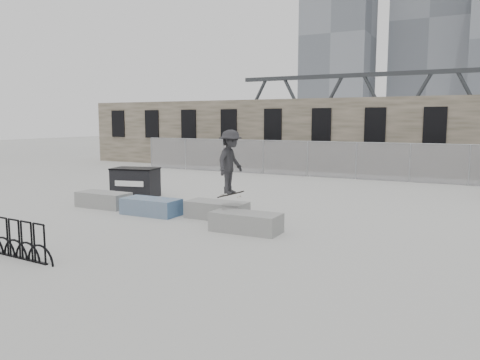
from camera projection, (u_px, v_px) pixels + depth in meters
name	position (u px, v px, depth m)	size (l,w,h in m)	color
ground	(183.00, 216.00, 15.53)	(120.00, 120.00, 0.00)	#B3B3AE
stone_wall	(327.00, 135.00, 29.58)	(36.00, 2.58, 4.50)	brown
chainlink_fence	(307.00, 158.00, 26.43)	(22.06, 0.06, 2.02)	gray
planter_far_left	(104.00, 199.00, 17.13)	(2.00, 0.90, 0.56)	gray
planter_center_left	(151.00, 206.00, 15.77)	(2.00, 0.90, 0.56)	#2B5282
planter_center_right	(217.00, 209.00, 15.17)	(2.00, 0.90, 0.56)	gray
planter_offset	(246.00, 221.00, 13.35)	(2.00, 0.90, 0.56)	gray
dumpster	(135.00, 182.00, 19.40)	(2.04, 1.50, 1.21)	black
skyline_towers	(434.00, 34.00, 96.15)	(58.00, 28.00, 48.00)	slate
skateboarder	(231.00, 162.00, 13.69)	(0.80, 1.22, 2.02)	#252527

